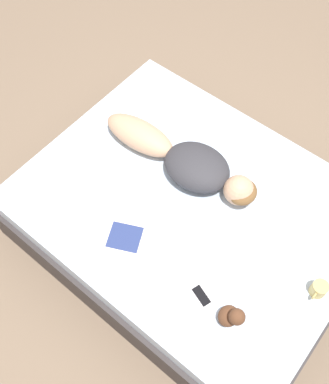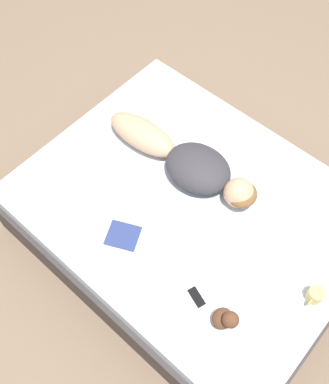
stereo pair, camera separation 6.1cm
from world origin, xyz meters
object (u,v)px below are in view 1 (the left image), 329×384
Objects in this scene: open_magazine at (131,219)px; cell_phone at (201,296)px; coffee_mug at (319,289)px; person at (185,160)px.

open_magazine and cell_phone have the same top height.
coffee_mug is (-0.32, 1.13, 0.04)m from open_magazine.
cell_phone is (0.44, -0.49, -0.04)m from coffee_mug.
person is 7.29× the size of cell_phone.
open_magazine is (0.52, -0.02, -0.09)m from person.
cell_phone is at bearing 40.19° from person.
coffee_mug is 0.66m from cell_phone.
person reaches higher than coffee_mug.
coffee_mug reaches higher than open_magazine.
person is at bearing -117.16° from cell_phone.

